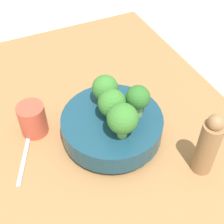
% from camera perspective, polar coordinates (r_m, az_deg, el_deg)
% --- Properties ---
extents(ground_plane, '(6.00, 6.00, 0.00)m').
position_cam_1_polar(ground_plane, '(0.83, 0.20, -7.92)').
color(ground_plane, silver).
extents(table, '(1.20, 0.75, 0.04)m').
position_cam_1_polar(table, '(0.81, 0.20, -7.07)').
color(table, '#9E7042').
rests_on(table, ground_plane).
extents(bowl, '(0.25, 0.25, 0.07)m').
position_cam_1_polar(bowl, '(0.78, 0.00, -2.54)').
color(bowl, navy).
rests_on(bowl, table).
extents(broccoli_floret_right, '(0.07, 0.07, 0.09)m').
position_cam_1_polar(broccoli_floret_right, '(0.68, 1.93, -1.30)').
color(broccoli_floret_right, '#7AB256').
rests_on(broccoli_floret_right, bowl).
extents(broccoli_floret_center, '(0.07, 0.07, 0.08)m').
position_cam_1_polar(broccoli_floret_center, '(0.73, 0.00, 1.53)').
color(broccoli_floret_center, '#6BA34C').
rests_on(broccoli_floret_center, bowl).
extents(broccoli_floret_back, '(0.06, 0.06, 0.09)m').
position_cam_1_polar(broccoli_floret_back, '(0.74, 4.75, 2.43)').
color(broccoli_floret_back, '#6BA34C').
rests_on(broccoli_floret_back, bowl).
extents(broccoli_floret_left, '(0.07, 0.07, 0.08)m').
position_cam_1_polar(broccoli_floret_left, '(0.77, -1.27, 4.33)').
color(broccoli_floret_left, '#609347').
rests_on(broccoli_floret_left, bowl).
extents(cup, '(0.07, 0.07, 0.09)m').
position_cam_1_polar(cup, '(0.82, -14.30, -1.31)').
color(cup, '#C64C38').
rests_on(cup, table).
extents(pepper_mill, '(0.05, 0.05, 0.18)m').
position_cam_1_polar(pepper_mill, '(0.72, 17.15, -5.85)').
color(pepper_mill, '#997047').
rests_on(pepper_mill, table).
extents(fork, '(0.17, 0.08, 0.01)m').
position_cam_1_polar(fork, '(0.80, -15.59, -7.52)').
color(fork, '#B2B2B7').
rests_on(fork, table).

